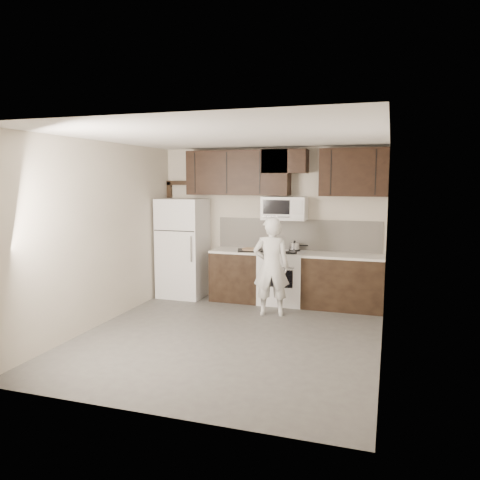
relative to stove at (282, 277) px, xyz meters
The scene contains 14 objects.
floor 2.02m from the stove, 98.80° to the right, with size 4.50×4.50×0.00m, color #4D4B48.
back_wall 0.99m from the stove, 133.94° to the left, with size 4.00×4.00×0.00m, color #B9B09D.
ceiling 2.98m from the stove, 98.80° to the right, with size 4.50×4.50×0.00m, color white.
counter_run 0.30m from the stove, ahead, with size 2.95×0.64×0.91m.
stove is the anchor object (origin of this frame).
backsplash 0.80m from the stove, 56.25° to the left, with size 2.90×0.02×0.54m, color beige.
upper_cabinets 1.83m from the stove, 124.04° to the left, with size 3.48×0.35×0.78m.
microwave 1.20m from the stove, 90.10° to the left, with size 0.76×0.42×0.40m.
refrigerator 1.90m from the stove, behind, with size 0.80×0.76×1.80m.
door_trim 2.37m from the stove, behind, with size 0.50×0.08×2.12m.
saucepan 0.57m from the stove, 39.84° to the left, with size 0.33×0.19×0.18m.
baking_tray 0.72m from the stove, 168.62° to the right, with size 0.44×0.33×0.02m, color black.
pizza 0.73m from the stove, 168.62° to the right, with size 0.30×0.30×0.02m, color tan.
person 0.82m from the stove, 90.70° to the right, with size 0.57×0.38×1.57m, color white.
Camera 1 is at (2.04, -5.86, 2.15)m, focal length 35.00 mm.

